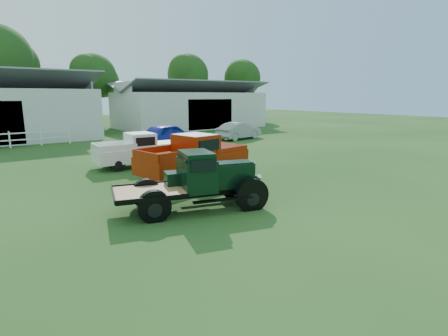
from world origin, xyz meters
TOP-DOWN VIEW (x-y plane):
  - ground at (0.00, 0.00)m, footprint 120.00×120.00m
  - shed_right at (14.00, 27.00)m, footprint 16.80×9.20m
  - tree_b at (-4.00, 34.00)m, footprint 6.90×6.90m
  - tree_c at (5.00, 33.00)m, footprint 5.40×5.40m
  - tree_d at (18.00, 34.00)m, footprint 6.00×6.00m
  - tree_e at (26.00, 32.00)m, footprint 5.70×5.70m
  - vintage_flatbed at (-1.52, 0.50)m, footprint 5.16×3.13m
  - red_pickup at (0.88, 4.45)m, footprint 5.72×2.95m
  - white_pickup at (-0.13, 8.38)m, footprint 4.76×2.02m
  - misc_car_blue at (4.52, 13.97)m, footprint 5.31×3.32m
  - misc_car_grey at (11.40, 14.35)m, footprint 4.58×2.34m

SIDE VIEW (x-z plane):
  - ground at x=0.00m, z-range 0.00..0.00m
  - misc_car_grey at x=11.40m, z-range 0.00..1.44m
  - misc_car_blue at x=4.52m, z-range 0.00..1.69m
  - white_pickup at x=-0.13m, z-range 0.00..1.72m
  - vintage_flatbed at x=-1.52m, z-range 0.00..1.91m
  - red_pickup at x=0.88m, z-range 0.00..1.99m
  - shed_right at x=14.00m, z-range 0.00..5.20m
  - tree_c at x=5.00m, z-range 0.00..9.00m
  - tree_e at x=26.00m, z-range 0.00..9.50m
  - tree_d at x=18.00m, z-range 0.00..10.00m
  - tree_b at x=-4.00m, z-range 0.00..11.50m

